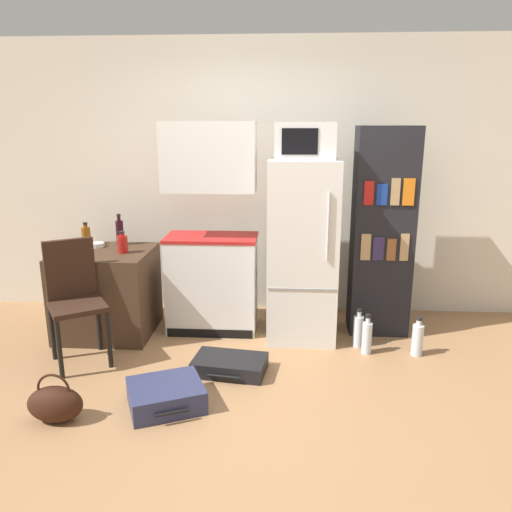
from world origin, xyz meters
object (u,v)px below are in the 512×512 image
kitchen_hutch (211,239)px  bowl (97,245)px  water_bottle_back (358,330)px  handbag (55,404)px  water_bottle_front (367,337)px  suitcase_large_flat (166,395)px  bottle_wine_dark (120,232)px  bottle_ketchup_red (123,244)px  bookshelf (382,233)px  bottle_amber_beer (86,235)px  water_bottle_middle (417,339)px  side_table (107,292)px  microwave (305,141)px  refrigerator (302,250)px  suitcase_small_flat (230,365)px  chair (74,291)px

kitchen_hutch → bowl: kitchen_hutch is taller
kitchen_hutch → water_bottle_back: size_ratio=5.41×
handbag → water_bottle_front: 2.41m
bowl → suitcase_large_flat: size_ratio=0.22×
bottle_wine_dark → bottle_ketchup_red: bearing=-67.8°
bookshelf → water_bottle_back: (-0.22, -0.37, -0.78)m
kitchen_hutch → water_bottle_front: size_ratio=5.43×
kitchen_hutch → handbag: 1.90m
kitchen_hutch → bottle_amber_beer: bearing=176.0°
bottle_ketchup_red → kitchen_hutch: bearing=14.3°
bottle_wine_dark → bowl: size_ratio=2.13×
water_bottle_front → water_bottle_middle: size_ratio=1.03×
side_table → bookshelf: 2.52m
bottle_amber_beer → water_bottle_front: bearing=-11.9°
bookshelf → handbag: (-2.31, -1.63, -0.80)m
side_table → bottle_ketchup_red: bottle_ketchup_red is taller
kitchen_hutch → bottle_amber_beer: size_ratio=8.91×
microwave → bottle_wine_dark: (-1.68, 0.20, -0.83)m
side_table → bottle_amber_beer: 0.58m
suitcase_large_flat → water_bottle_back: water_bottle_back is taller
refrigerator → side_table: bearing=-178.1°
bottle_ketchup_red → bowl: size_ratio=1.40×
bookshelf → suitcase_small_flat: (-1.27, -0.90, -0.86)m
side_table → kitchen_hutch: bearing=8.8°
bottle_amber_beer → handbag: 1.85m
bottle_ketchup_red → suitcase_small_flat: (1.00, -0.66, -0.79)m
bottle_amber_beer → water_bottle_back: size_ratio=0.61×
kitchen_hutch → water_bottle_middle: (1.76, -0.46, -0.71)m
kitchen_hutch → refrigerator: (0.81, -0.09, -0.07)m
kitchen_hutch → bookshelf: 1.52m
water_bottle_back → bottle_wine_dark: bearing=169.0°
bottle_ketchup_red → water_bottle_front: bearing=-7.1°
bowl → handbag: size_ratio=0.38×
bottle_amber_beer → water_bottle_back: bearing=-9.1°
water_bottle_middle → bottle_wine_dark: bearing=167.9°
suitcase_small_flat → handbag: bearing=-137.3°
microwave → water_bottle_middle: microwave is taller
bowl → suitcase_large_flat: bearing=-55.5°
bottle_amber_beer → water_bottle_front: size_ratio=0.61×
side_table → bottle_amber_beer: (-0.24, 0.23, 0.47)m
bottle_wine_dark → suitcase_large_flat: bottle_wine_dark is taller
bookshelf → bowl: 2.58m
bottle_ketchup_red → suitcase_large_flat: bearing=-61.7°
bookshelf → bottle_amber_beer: bearing=179.4°
refrigerator → water_bottle_back: refrigerator is taller
microwave → bowl: 2.09m
side_table → water_bottle_middle: size_ratio=2.41×
bottle_wine_dark → chair: bearing=-98.8°
handbag → water_bottle_back: (2.09, 1.25, 0.02)m
side_table → bowl: size_ratio=5.95×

